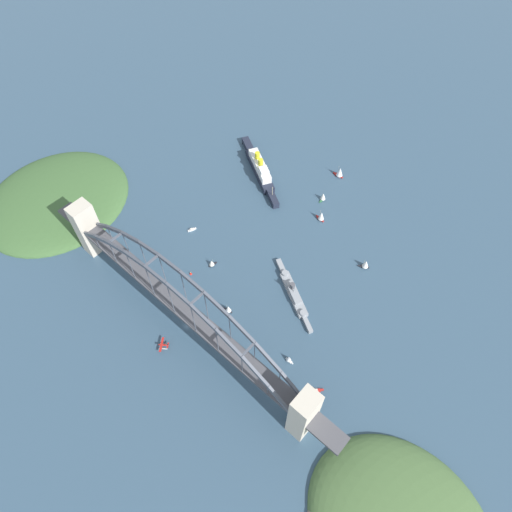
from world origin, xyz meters
name	(u,v)px	position (x,y,z in m)	size (l,w,h in m)	color
ground_plane	(187,326)	(0.00, 0.00, 0.00)	(1400.00, 1400.00, 0.00)	#334C60
harbor_arch_bridge	(181,307)	(0.00, 0.00, 29.39)	(282.29, 17.15, 70.40)	beige
headland_west_shore	(54,201)	(-182.97, 5.94, 0.00)	(122.16, 135.12, 21.93)	#3D6033
ocean_liner	(260,168)	(-66.32, 159.25, 5.89)	(85.31, 53.02, 19.33)	#1E2333
naval_cruiser	(293,293)	(43.54, 75.38, 2.73)	(62.84, 37.23, 16.26)	gray
seaplane_taxiing_near_bridge	(163,345)	(-0.45, -23.02, 2.12)	(9.54, 10.29, 5.02)	#B7B7B2
small_boat_0	(212,263)	(-24.72, 52.43, 3.53)	(5.10, 7.86, 7.52)	black
small_boat_1	(323,196)	(-0.13, 171.98, 4.32)	(4.85, 8.55, 9.25)	#2D6B3D
small_boat_2	(366,264)	(70.96, 135.24, 4.73)	(8.84, 6.95, 10.04)	black
small_boat_3	(192,230)	(-64.07, 66.93, 0.85)	(3.92, 7.76, 2.31)	silver
small_boat_4	(228,309)	(15.18, 30.48, 4.00)	(7.94, 5.01, 8.65)	black
small_boat_5	(316,391)	(104.31, 25.51, 0.86)	(7.61, 9.08, 2.44)	#B2231E
small_boat_6	(289,359)	(75.81, 30.30, 3.44)	(6.63, 3.67, 7.41)	silver
small_boat_7	(321,216)	(12.92, 151.75, 5.19)	(9.46, 5.98, 11.23)	#B2231E
small_boat_8	(340,172)	(-6.55, 206.47, 5.64)	(10.77, 5.95, 12.30)	#B2231E
channel_marker_buoy	(191,273)	(-31.67, 34.67, 1.12)	(2.20, 2.20, 2.75)	red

